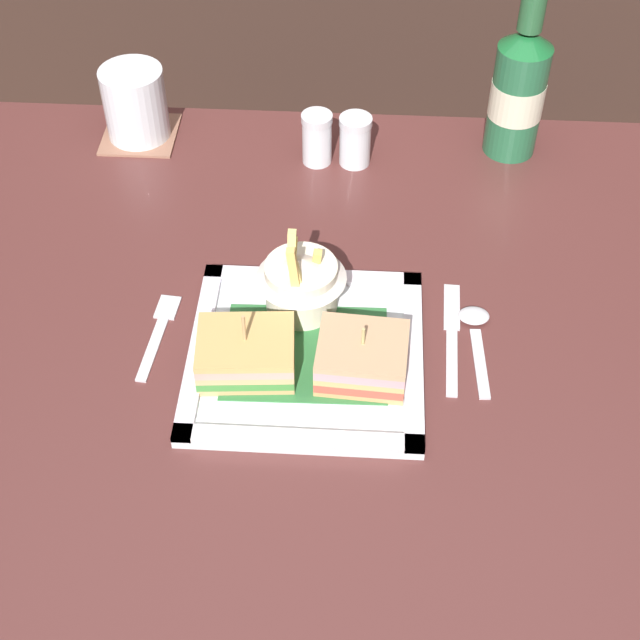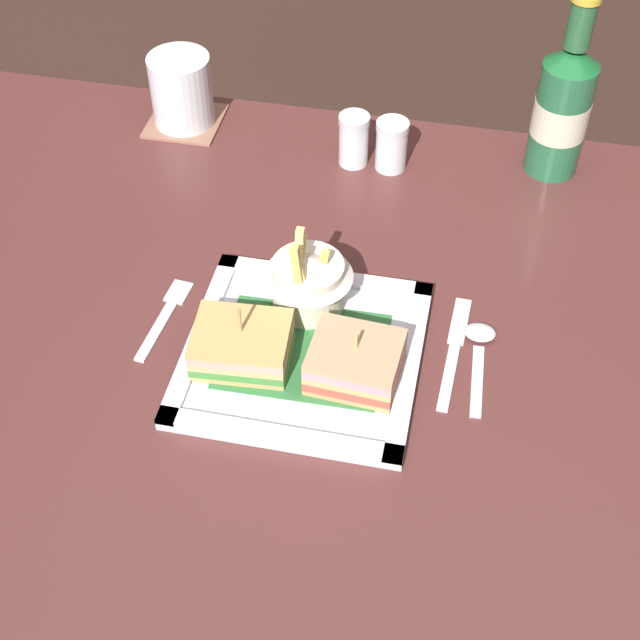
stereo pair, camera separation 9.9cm
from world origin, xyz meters
TOP-DOWN VIEW (x-y plane):
  - ground_plane at (0.00, 0.00)m, footprint 6.00×6.00m
  - dining_table at (0.00, 0.00)m, footprint 1.39×0.84m
  - square_plate at (-0.03, -0.04)m, footprint 0.25×0.25m
  - sandwich_half_left at (-0.09, -0.07)m, footprint 0.11×0.09m
  - sandwich_half_right at (0.03, -0.07)m, footprint 0.10×0.09m
  - fries_cup at (-0.04, 0.03)m, footprint 0.10×0.10m
  - beer_bottle at (0.22, 0.35)m, footprint 0.07×0.07m
  - drink_coaster at (-0.28, 0.35)m, footprint 0.10×0.10m
  - water_glass at (-0.28, 0.35)m, footprint 0.09×0.09m
  - fork at (-0.19, -0.01)m, footprint 0.03×0.13m
  - knife at (0.13, 0.00)m, footprint 0.02×0.17m
  - spoon at (0.16, 0.01)m, footprint 0.04×0.13m
  - salt_shaker at (-0.04, 0.31)m, footprint 0.04×0.04m
  - pepper_shaker at (0.01, 0.31)m, footprint 0.04×0.04m

SIDE VIEW (x-z plane):
  - ground_plane at x=0.00m, z-range 0.00..0.00m
  - dining_table at x=0.00m, z-range 0.24..1.01m
  - fork at x=-0.19m, z-range 0.77..0.77m
  - knife at x=0.13m, z-range 0.77..0.77m
  - drink_coaster at x=-0.28m, z-range 0.77..0.77m
  - spoon at x=0.16m, z-range 0.77..0.78m
  - square_plate at x=-0.03m, z-range 0.77..0.78m
  - pepper_shaker at x=0.01m, z-range 0.77..0.84m
  - salt_shaker at x=-0.04m, z-range 0.77..0.84m
  - sandwich_half_left at x=-0.09m, z-range 0.76..0.84m
  - sandwich_half_right at x=0.03m, z-range 0.77..0.84m
  - water_glass at x=-0.28m, z-range 0.77..0.87m
  - fries_cup at x=-0.04m, z-range 0.77..0.88m
  - beer_bottle at x=0.22m, z-range 0.74..0.99m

